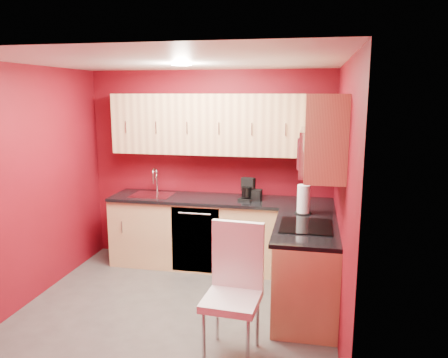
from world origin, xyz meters
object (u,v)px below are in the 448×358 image
(sink, at_px, (152,192))
(coffee_maker, at_px, (247,189))
(dining_chair, at_px, (232,293))
(paper_towel, at_px, (303,199))
(napkin_holder, at_px, (256,195))
(microwave, at_px, (321,152))

(sink, relative_size, coffee_maker, 1.94)
(coffee_maker, height_order, dining_chair, coffee_maker)
(coffee_maker, height_order, paper_towel, paper_towel)
(coffee_maker, relative_size, napkin_holder, 2.03)
(microwave, relative_size, napkin_holder, 5.76)
(sink, bearing_deg, microwave, -25.60)
(coffee_maker, bearing_deg, dining_chair, -73.04)
(coffee_maker, distance_m, dining_chair, 1.92)
(sink, bearing_deg, napkin_holder, -0.87)
(sink, height_order, paper_towel, sink)
(microwave, height_order, napkin_holder, microwave)
(napkin_holder, relative_size, paper_towel, 0.41)
(sink, xyz_separation_m, coffee_maker, (1.24, -0.03, 0.10))
(napkin_holder, xyz_separation_m, dining_chair, (0.04, -1.87, -0.41))
(microwave, relative_size, paper_towel, 2.39)
(sink, bearing_deg, coffee_maker, -1.55)
(dining_chair, bearing_deg, napkin_holder, 95.42)
(microwave, bearing_deg, sink, 154.40)
(coffee_maker, distance_m, paper_towel, 0.85)
(dining_chair, bearing_deg, coffee_maker, 99.16)
(microwave, relative_size, coffee_maker, 2.83)
(microwave, xyz_separation_m, sink, (-2.09, 1.00, -0.72))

